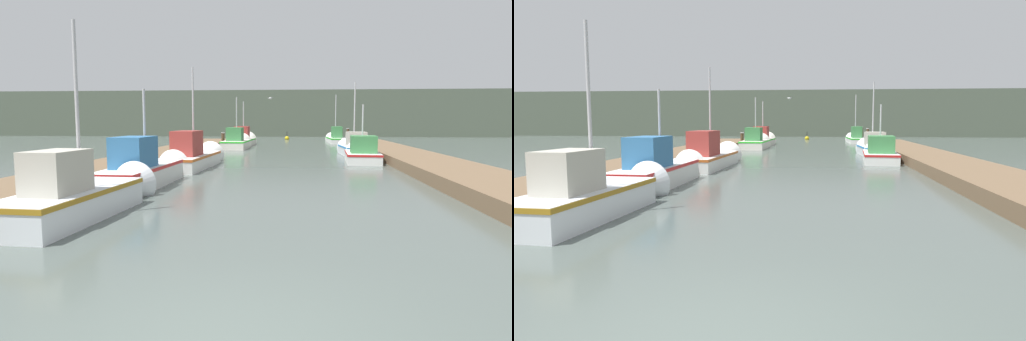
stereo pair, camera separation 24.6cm
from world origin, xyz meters
The scene contains 17 objects.
dock_left centered at (-6.37, 16.00, 0.22)m, with size 2.80×40.00×0.45m.
dock_right centered at (6.37, 16.00, 0.22)m, with size 2.80×40.00×0.45m.
distant_shore_ridge centered at (0.00, 60.92, 2.89)m, with size 120.00×16.00×5.78m.
fishing_boat_0 centered at (-3.98, 5.86, 0.46)m, with size 1.65×5.37×4.54m.
fishing_boat_1 centered at (-4.15, 10.49, 0.51)m, with size 1.45×5.89×3.39m.
fishing_boat_2 centered at (-3.89, 16.30, 0.48)m, with size 1.74×6.33×4.82m.
fishing_boat_3 centered at (4.00, 19.69, 0.42)m, with size 1.87×4.82×3.37m.
fishing_boat_4 centered at (4.09, 24.12, 0.43)m, with size 1.67×4.63×4.75m.
fishing_boat_5 centered at (-3.74, 29.53, 0.46)m, with size 1.81×4.57×4.24m.
fishing_boat_6 centered at (-3.77, 34.19, 0.44)m, with size 1.83×4.93×4.14m.
fishing_boat_7 centered at (4.18, 38.95, 0.43)m, with size 1.56×5.59×4.77m.
mooring_piling_0 centered at (-4.99, 30.71, 0.57)m, with size 0.28×0.28×1.13m.
mooring_piling_1 centered at (-5.22, 34.93, 0.64)m, with size 0.33×0.33×1.28m.
mooring_piling_2 centered at (5.05, 42.06, 0.71)m, with size 0.30×0.30×1.41m.
mooring_piling_3 centered at (5.04, 36.19, 0.69)m, with size 0.25×0.25×1.37m.
channel_buoy centered at (-0.43, 44.99, 0.13)m, with size 0.46×0.46×0.96m.
seagull_lead centered at (-1.29, 29.74, 3.68)m, with size 0.44×0.50×0.12m.
Camera 1 is at (0.75, -3.91, 2.12)m, focal length 32.00 mm.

